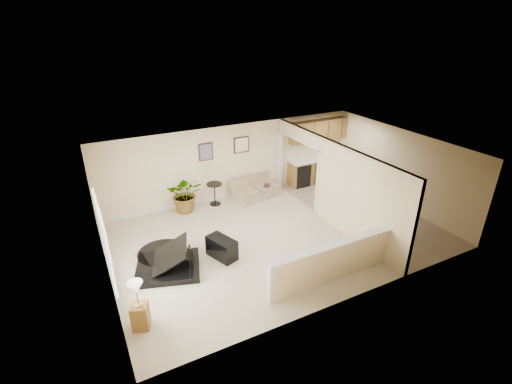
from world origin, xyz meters
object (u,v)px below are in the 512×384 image
small_plant (267,191)px  palm_plant (186,194)px  piano_bench (222,248)px  loveseat (254,187)px  lamp_stand (139,309)px  accent_table (215,191)px  piano (163,247)px

small_plant → palm_plant: bearing=175.2°
piano_bench → loveseat: loveseat is taller
loveseat → palm_plant: palm_plant is taller
piano_bench → palm_plant: size_ratio=0.62×
lamp_stand → small_plant: bearing=39.0°
accent_table → piano_bench: bearing=-108.2°
piano_bench → palm_plant: (-0.02, 2.88, 0.32)m
lamp_stand → piano: bearing=61.9°
piano_bench → palm_plant: 2.90m
palm_plant → lamp_stand: bearing=-118.0°
loveseat → palm_plant: size_ratio=1.32×
accent_table → loveseat: bearing=-2.2°
accent_table → lamp_stand: (-3.31, -4.40, -0.01)m
piano → accent_table: size_ratio=2.79×
small_plant → piano: bearing=-150.1°
loveseat → lamp_stand: size_ratio=1.59×
piano → piano_bench: size_ratio=2.54×
piano → loveseat: 4.63m
piano_bench → lamp_stand: size_ratio=0.74×
small_plant → accent_table: bearing=171.9°
piano_bench → accent_table: size_ratio=1.10×
loveseat → accent_table: bearing=167.3°
accent_table → palm_plant: size_ratio=0.56×
accent_table → small_plant: accent_table is taller
piano → palm_plant: 2.99m
loveseat → palm_plant: bearing=168.8°
palm_plant → loveseat: bearing=-0.8°
accent_table → small_plant: bearing=-8.1°
piano → small_plant: bearing=47.8°
palm_plant → lamp_stand: size_ratio=1.20×
palm_plant → small_plant: bearing=-4.8°
palm_plant → small_plant: size_ratio=2.77×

